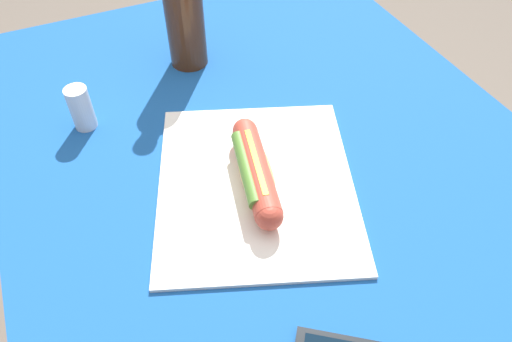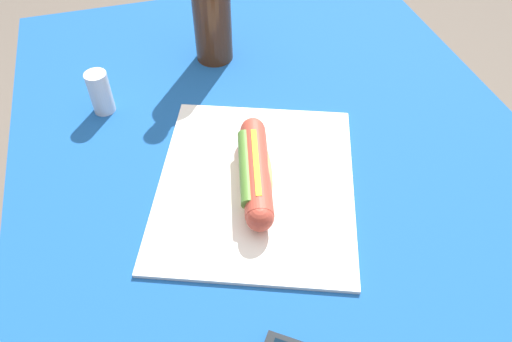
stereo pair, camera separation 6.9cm
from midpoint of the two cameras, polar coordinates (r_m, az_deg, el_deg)
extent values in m
plane|color=#6B6056|center=(1.39, 2.84, -19.31)|extent=(6.00, 6.00, 0.00)
cylinder|color=brown|center=(1.39, 10.09, 4.94)|extent=(0.07, 0.07, 0.71)
cylinder|color=brown|center=(1.30, -14.66, 0.05)|extent=(0.07, 0.07, 0.71)
cube|color=brown|center=(0.79, 4.76, 2.16)|extent=(0.96, 0.75, 0.03)
cube|color=#19519E|center=(0.77, 4.84, 3.05)|extent=(1.02, 0.81, 0.00)
cube|color=white|center=(0.71, 2.78, -1.63)|extent=(0.41, 0.38, 0.01)
ellipsoid|color=tan|center=(0.69, 2.85, -0.33)|extent=(0.17, 0.08, 0.04)
cylinder|color=#B24233|center=(0.69, 2.86, -0.05)|extent=(0.17, 0.07, 0.04)
sphere|color=#B24233|center=(0.74, 2.26, 4.68)|extent=(0.04, 0.04, 0.04)
sphere|color=#B24233|center=(0.63, 3.57, -5.61)|extent=(0.04, 0.04, 0.04)
cube|color=yellow|center=(0.67, 2.92, 0.95)|extent=(0.13, 0.03, 0.00)
cylinder|color=#4C7A2D|center=(0.68, 1.73, 0.29)|extent=(0.14, 0.05, 0.02)
cylinder|color=#4C2814|center=(0.90, -2.95, 18.08)|extent=(0.07, 0.07, 0.19)
cylinder|color=silver|center=(0.84, -15.56, 8.75)|extent=(0.04, 0.04, 0.07)
camera|label=1|loc=(0.03, -87.13, 3.11)|focal=34.14mm
camera|label=2|loc=(0.03, 92.87, -3.11)|focal=34.14mm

